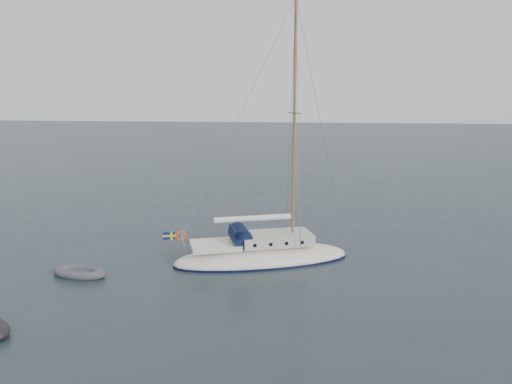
# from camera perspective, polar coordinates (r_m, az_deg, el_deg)

# --- Properties ---
(ground) EXTENTS (300.00, 300.00, 0.00)m
(ground) POSITION_cam_1_polar(r_m,az_deg,el_deg) (26.27, 4.40, -9.56)
(ground) COLOR black
(ground) RESTS_ON ground
(sailboat) EXTENTS (10.46, 3.13, 14.90)m
(sailboat) POSITION_cam_1_polar(r_m,az_deg,el_deg) (28.03, 0.74, -5.76)
(sailboat) COLOR silver
(sailboat) RESTS_ON ground
(dinghy) EXTENTS (3.05, 1.38, 0.44)m
(dinghy) POSITION_cam_1_polar(r_m,az_deg,el_deg) (27.73, -19.57, -8.64)
(dinghy) COLOR #49494E
(dinghy) RESTS_ON ground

